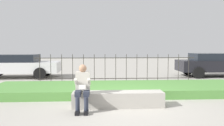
{
  "coord_description": "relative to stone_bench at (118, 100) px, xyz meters",
  "views": [
    {
      "loc": [
        -0.75,
        -6.09,
        1.69
      ],
      "look_at": [
        -0.17,
        3.68,
        0.98
      ],
      "focal_mm": 35.0,
      "sensor_mm": 36.0,
      "label": 1
    }
  ],
  "objects": [
    {
      "name": "grass_berm",
      "position": [
        0.22,
        1.89,
        -0.05
      ],
      "size": [
        9.26,
        2.38,
        0.29
      ],
      "color": "#569342",
      "rests_on": "ground_plane"
    },
    {
      "name": "person_seated_reader",
      "position": [
        -0.98,
        -0.29,
        0.47
      ],
      "size": [
        0.42,
        0.73,
        1.23
      ],
      "color": "black",
      "rests_on": "ground_plane"
    },
    {
      "name": "stone_bench",
      "position": [
        0.0,
        0.0,
        0.0
      ],
      "size": [
        2.57,
        0.52,
        0.43
      ],
      "color": "#ADA89E",
      "rests_on": "ground_plane"
    },
    {
      "name": "car_parked_left",
      "position": [
        -5.09,
        6.25,
        0.52
      ],
      "size": [
        4.56,
        1.94,
        1.3
      ],
      "rotation": [
        0.0,
        0.0,
        0.01
      ],
      "color": "silver",
      "rests_on": "ground_plane"
    },
    {
      "name": "iron_fence",
      "position": [
        0.22,
        3.72,
        0.53
      ],
      "size": [
        7.26,
        0.03,
        1.38
      ],
      "color": "#332D28",
      "rests_on": "ground_plane"
    },
    {
      "name": "car_parked_right",
      "position": [
        6.14,
        6.13,
        0.54
      ],
      "size": [
        4.27,
        1.95,
        1.34
      ],
      "rotation": [
        0.0,
        0.0,
        -0.04
      ],
      "color": "black",
      "rests_on": "ground_plane"
    },
    {
      "name": "ground_plane",
      "position": [
        0.22,
        0.0,
        -0.19
      ],
      "size": [
        60.0,
        60.0,
        0.0
      ],
      "primitive_type": "plane",
      "color": "#A8A399"
    }
  ]
}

